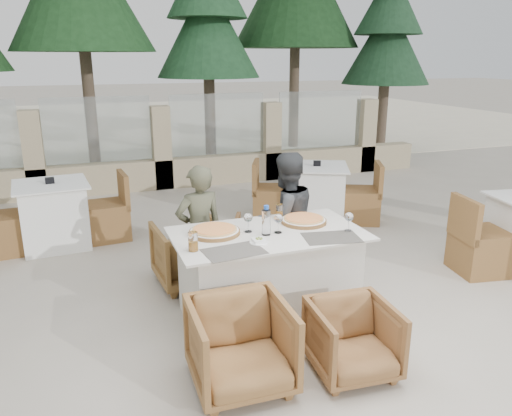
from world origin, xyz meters
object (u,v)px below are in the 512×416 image
object	(u,v)px
armchair_near_left	(241,346)
diner_left	(200,231)
water_bottle	(266,220)
armchair_near_right	(353,339)
pizza_left	(215,231)
armchair_far_left	(190,253)
wine_glass_corner	(349,221)
diner_right	(285,221)
pizza_right	(304,220)
beer_glass_left	(193,241)
olive_dish	(259,240)
armchair_far_right	(264,245)
dining_table	(268,275)
wine_glass_centre	(248,222)
bg_table_a	(54,215)
bg_table_b	(316,193)
beer_glass_right	(280,211)
wine_glass_near	(278,222)

from	to	relation	value
armchair_near_left	diner_left	bearing A→B (deg)	88.27
water_bottle	armchair_near_right	distance (m)	1.17
pizza_left	armchair_far_left	distance (m)	0.91
wine_glass_corner	diner_right	size ratio (longest dim) A/B	0.14
pizza_right	beer_glass_left	bearing A→B (deg)	-163.45
olive_dish	water_bottle	bearing A→B (deg)	52.38
pizza_right	beer_glass_left	size ratio (longest dim) A/B	2.72
armchair_far_right	dining_table	bearing A→B (deg)	95.21
dining_table	diner_left	size ratio (longest dim) A/B	1.27
olive_dish	diner_left	world-z (taller)	diner_left
pizza_right	diner_right	xyz separation A→B (m)	(-0.02, 0.37, -0.13)
wine_glass_centre	diner_right	size ratio (longest dim) A/B	0.14
wine_glass_centre	wine_glass_corner	world-z (taller)	same
armchair_far_left	armchair_near_left	distance (m)	1.74
bg_table_a	bg_table_b	world-z (taller)	same
water_bottle	armchair_near_right	bearing A→B (deg)	-72.37
pizza_left	diner_right	size ratio (longest dim) A/B	0.32
armchair_far_left	bg_table_b	world-z (taller)	bg_table_b
pizza_left	wine_glass_corner	size ratio (longest dim) A/B	2.31
beer_glass_right	armchair_near_left	distance (m)	1.50
wine_glass_near	armchair_far_right	bearing A→B (deg)	76.18
dining_table	beer_glass_left	world-z (taller)	beer_glass_left
pizza_left	wine_glass_corner	bearing A→B (deg)	-16.55
beer_glass_right	diner_left	distance (m)	0.77
armchair_near_left	wine_glass_near	bearing A→B (deg)	55.09
wine_glass_centre	armchair_near_right	xyz separation A→B (m)	(0.42, -1.05, -0.60)
wine_glass_near	armchair_near_right	size ratio (longest dim) A/B	0.32
armchair_far_right	armchair_near_left	bearing A→B (deg)	88.38
wine_glass_centre	olive_dish	world-z (taller)	wine_glass_centre
dining_table	beer_glass_left	bearing A→B (deg)	-165.07
beer_glass_left	armchair_far_left	xyz separation A→B (m)	(0.20, 1.07, -0.54)
beer_glass_left	wine_glass_centre	bearing A→B (deg)	25.88
armchair_near_left	armchair_near_right	bearing A→B (deg)	-7.66
pizza_right	wine_glass_centre	bearing A→B (deg)	-173.52
pizza_right	armchair_far_left	xyz separation A→B (m)	(-0.87, 0.76, -0.49)
pizza_left	water_bottle	world-z (taller)	water_bottle
dining_table	wine_glass_near	bearing A→B (deg)	-22.56
water_bottle	armchair_near_left	xyz separation A→B (m)	(-0.49, -0.81, -0.59)
dining_table	wine_glass_corner	distance (m)	0.83
armchair_near_right	diner_left	distance (m)	1.78
armchair_near_left	armchair_far_right	bearing A→B (deg)	66.06
wine_glass_corner	diner_right	xyz separation A→B (m)	(-0.28, 0.70, -0.19)
beer_glass_right	bg_table_b	xyz separation A→B (m)	(1.35, 1.93, -0.45)
wine_glass_centre	wine_glass_corner	xyz separation A→B (m)	(0.80, -0.27, 0.00)
beer_glass_right	bg_table_b	size ratio (longest dim) A/B	0.08
water_bottle	beer_glass_right	distance (m)	0.46
wine_glass_centre	armchair_near_left	xyz separation A→B (m)	(-0.38, -0.92, -0.55)
armchair_far_right	armchair_near_left	size ratio (longest dim) A/B	0.95
olive_dish	armchair_far_left	size ratio (longest dim) A/B	0.16
dining_table	armchair_near_left	size ratio (longest dim) A/B	2.36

